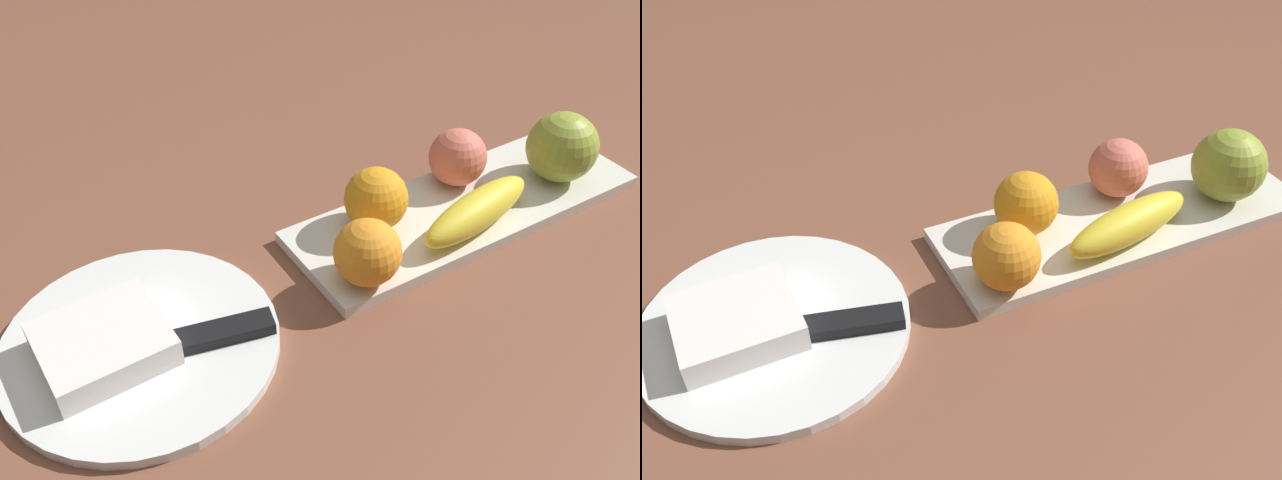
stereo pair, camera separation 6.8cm
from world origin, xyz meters
TOP-DOWN VIEW (x-y plane):
  - ground_plane at (0.00, 0.00)m, footprint 2.40×2.40m
  - fruit_tray at (-0.03, -0.04)m, footprint 0.40×0.13m
  - apple at (-0.15, -0.02)m, footprint 0.08×0.08m
  - banana at (-0.01, -0.00)m, footprint 0.16×0.07m
  - orange_near_apple at (0.08, -0.06)m, footprint 0.07×0.07m
  - orange_near_banana at (0.13, 0.01)m, footprint 0.06×0.06m
  - peach at (-0.05, -0.07)m, footprint 0.06×0.06m
  - dinner_plate at (0.34, -0.04)m, footprint 0.25×0.25m
  - folded_napkin at (0.37, -0.04)m, footprint 0.11×0.10m
  - knife at (0.29, -0.01)m, footprint 0.18×0.06m

SIDE VIEW (x-z plane):
  - ground_plane at x=0.00m, z-range 0.00..0.00m
  - dinner_plate at x=0.34m, z-range 0.00..0.01m
  - fruit_tray at x=-0.03m, z-range 0.00..0.01m
  - knife at x=0.29m, z-range 0.01..0.02m
  - folded_napkin at x=0.37m, z-range 0.01..0.04m
  - banana at x=-0.01m, z-range 0.01..0.05m
  - peach at x=-0.05m, z-range 0.01..0.08m
  - orange_near_banana at x=0.13m, z-range 0.01..0.08m
  - orange_near_apple at x=0.08m, z-range 0.01..0.08m
  - apple at x=-0.15m, z-range 0.01..0.09m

